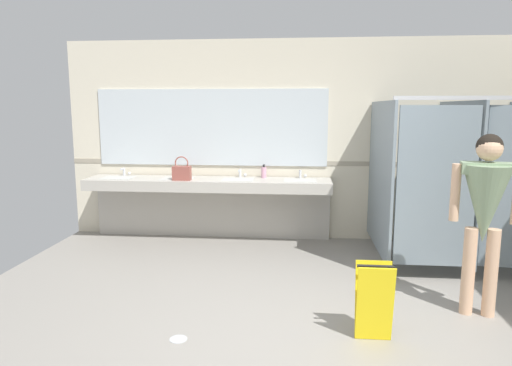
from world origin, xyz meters
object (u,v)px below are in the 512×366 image
wet_floor_sign (374,301)px  soap_dispenser (264,172)px  person_standing (485,204)px  handbag (182,172)px

wet_floor_sign → soap_dispenser: bearing=111.5°
person_standing → soap_dispenser: 3.00m
person_standing → wet_floor_sign: person_standing is taller
soap_dispenser → wet_floor_sign: bearing=-68.5°
handbag → wet_floor_sign: 3.28m
person_standing → soap_dispenser: bearing=133.3°
handbag → soap_dispenser: 1.10m
handbag → wet_floor_sign: handbag is taller
person_standing → wet_floor_sign: (-0.98, -0.54, -0.68)m
person_standing → handbag: size_ratio=5.02×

